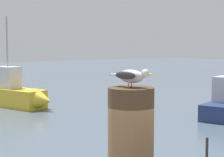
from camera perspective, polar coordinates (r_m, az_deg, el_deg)
name	(u,v)px	position (r m, az deg, el deg)	size (l,w,h in m)	color
mooring_post	(131,152)	(3.01, 2.79, -10.78)	(0.35, 0.35, 1.00)	#4C3823
seagull	(132,76)	(2.90, 2.94, 0.42)	(0.19, 0.39, 0.14)	#C67660
boat_yellow	(15,94)	(19.01, -14.11, -2.29)	(2.52, 4.97, 4.35)	yellow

